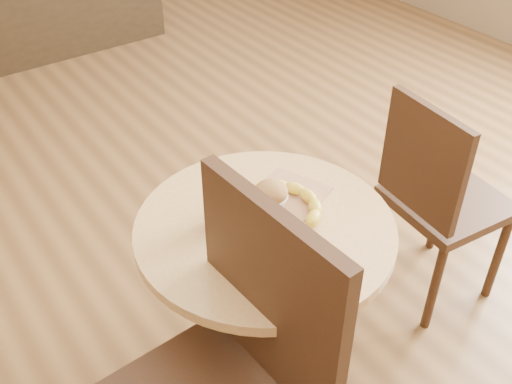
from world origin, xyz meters
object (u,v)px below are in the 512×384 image
Objects in this scene: cafe_table at (264,286)px; chair_right at (438,196)px; coffee_cup at (221,206)px; muffin at (271,196)px; banana at (293,199)px.

chair_right is (0.78, 0.04, -0.06)m from cafe_table.
chair_right is 6.13× the size of coffee_cup.
cafe_table is 5.44× the size of coffee_cup.
chair_right reaches higher than muffin.
coffee_cup is at bearing 171.80° from muffin.
muffin is at bearing 40.61° from cafe_table.
chair_right is 0.94m from coffee_cup.
muffin is (-0.73, 0.01, 0.33)m from chair_right.
banana is at bearing -22.54° from muffin.
coffee_cup reaches higher than banana.
coffee_cup is 1.52× the size of muffin.
chair_right is 0.80m from muffin.
cafe_table is at bearing -139.39° from muffin.
banana is at bearing 97.09° from chair_right.
muffin is (0.05, 0.04, 0.27)m from cafe_table.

